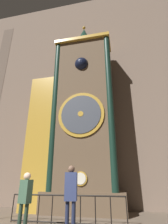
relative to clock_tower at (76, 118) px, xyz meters
name	(u,v)px	position (x,y,z in m)	size (l,w,h in m)	color
cathedral_back_wall	(83,83)	(0.13, 1.33, 2.91)	(24.00, 0.32, 14.93)	#7A6656
clock_tower	(76,118)	(0.00, 0.00, 0.00)	(4.89, 1.82, 10.97)	brown
railing_fence	(66,208)	(0.29, -2.12, -4.03)	(4.11, 0.05, 0.92)	black
visitor_near	(25,196)	(-0.55, -3.45, -3.57)	(0.39, 0.31, 1.62)	#213427
visitor_far	(71,192)	(0.83, -3.41, -3.46)	(0.37, 0.27, 1.80)	#1B213A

